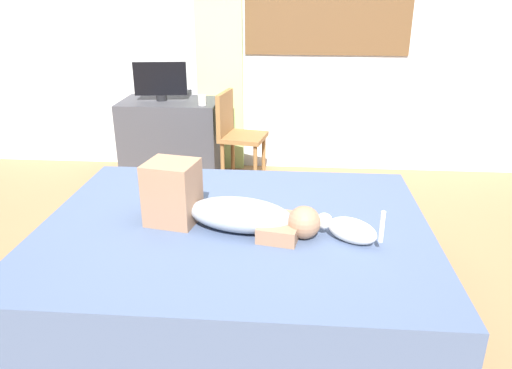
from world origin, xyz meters
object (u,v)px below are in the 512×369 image
(desk, at_px, (172,139))
(chair_by_desk, at_px, (236,131))
(cup, at_px, (202,100))
(bed, at_px, (236,264))
(person_lying, at_px, (222,208))
(cat, at_px, (349,229))
(tv_monitor, at_px, (160,81))

(desk, distance_m, chair_by_desk, 0.67)
(cup, relative_size, chair_by_desk, 0.10)
(bed, xyz_separation_m, cup, (-0.51, 1.86, 0.53))
(bed, distance_m, chair_by_desk, 1.88)
(desk, bearing_deg, chair_by_desk, -15.61)
(person_lying, xyz_separation_m, cup, (-0.45, 1.91, 0.16))
(cat, distance_m, tv_monitor, 2.68)
(cup, bearing_deg, cat, -61.26)
(person_lying, height_order, cat, person_lying)
(bed, relative_size, chair_by_desk, 2.52)
(person_lying, relative_size, desk, 1.05)
(cat, height_order, tv_monitor, tv_monitor)
(person_lying, height_order, desk, person_lying)
(cat, distance_m, cup, 2.31)
(bed, relative_size, tv_monitor, 4.51)
(bed, bearing_deg, person_lying, -139.35)
(tv_monitor, height_order, chair_by_desk, tv_monitor)
(cup, bearing_deg, tv_monitor, 158.11)
(cat, xyz_separation_m, desk, (-1.45, 2.18, -0.21))
(bed, bearing_deg, chair_by_desk, 96.64)
(tv_monitor, relative_size, cup, 5.33)
(desk, bearing_deg, cat, -56.48)
(tv_monitor, xyz_separation_m, chair_by_desk, (0.71, -0.18, -0.41))
(cup, bearing_deg, person_lying, -76.66)
(person_lying, bearing_deg, desk, 110.90)
(person_lying, bearing_deg, chair_by_desk, 94.72)
(cat, bearing_deg, cup, 118.74)
(tv_monitor, xyz_separation_m, cup, (0.41, -0.17, -0.14))
(bed, bearing_deg, tv_monitor, 114.50)
(bed, relative_size, cup, 24.05)
(desk, bearing_deg, person_lying, -69.10)
(cat, bearing_deg, desk, 123.52)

